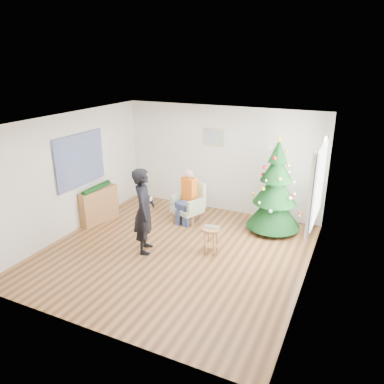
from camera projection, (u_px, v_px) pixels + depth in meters
The scene contains 19 objects.
floor at pixel (175, 252), 7.47m from camera, with size 5.00×5.00×0.00m, color brown.
ceiling at pixel (172, 122), 6.57m from camera, with size 5.00×5.00×0.00m, color white.
wall_back at pixel (221, 160), 9.15m from camera, with size 5.00×5.00×0.00m, color silver.
wall_front at pixel (85, 250), 4.89m from camera, with size 5.00×5.00×0.00m, color silver.
wall_left at pixel (71, 174), 8.02m from camera, with size 5.00×5.00×0.00m, color silver.
wall_right at pixel (311, 214), 6.02m from camera, with size 5.00×5.00×0.00m, color silver.
window_panel at pixel (319, 184), 6.82m from camera, with size 0.04×1.30×1.40m, color white.
curtains at pixel (317, 183), 6.83m from camera, with size 0.05×1.75×1.50m.
christmas_tree at pixel (275, 189), 8.10m from camera, with size 1.19×1.19×2.15m.
stool at pixel (211, 240), 7.35m from camera, with size 0.36×0.36×0.54m.
laptop at pixel (211, 228), 7.26m from camera, with size 0.30×0.19×0.02m, color silver.
armchair at pixel (189, 207), 8.78m from camera, with size 0.81×0.79×0.95m.
seated_person at pixel (187, 196), 8.66m from camera, with size 0.47×0.60×1.25m.
standing_man at pixel (144, 211), 7.25m from camera, with size 0.63×0.41×1.72m, color black.
game_controller at pixel (151, 199), 7.05m from camera, with size 0.04×0.13×0.04m, color white.
console at pixel (98, 205), 8.76m from camera, with size 0.30×1.00×0.80m, color brown.
garland at pixel (97, 188), 8.62m from camera, with size 0.14×0.14×0.90m, color black.
tapestry at pixel (80, 160), 8.17m from camera, with size 0.03×1.50×1.15m, color black.
framed_picture at pixel (214, 137), 9.01m from camera, with size 0.52×0.05×0.42m.
Camera 1 is at (3.11, -5.83, 3.69)m, focal length 35.00 mm.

